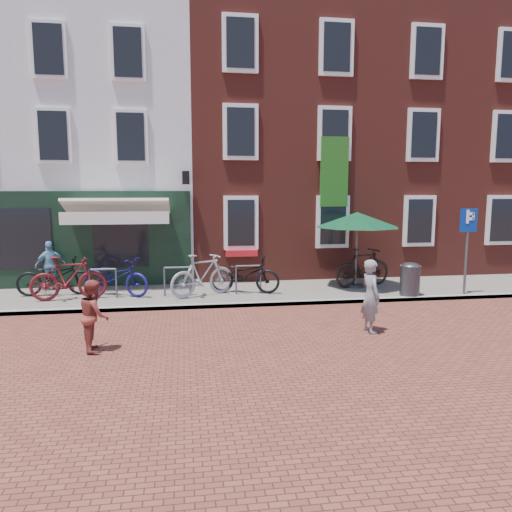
{
  "coord_description": "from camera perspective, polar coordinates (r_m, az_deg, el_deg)",
  "views": [
    {
      "loc": [
        -1.27,
        -12.17,
        3.08
      ],
      "look_at": [
        0.69,
        1.02,
        1.2
      ],
      "focal_mm": 33.82,
      "sensor_mm": 36.0,
      "label": 1
    }
  ],
  "objects": [
    {
      "name": "bicycle_3",
      "position": [
        13.46,
        -6.34,
        -2.25
      ],
      "size": [
        2.01,
        1.4,
        1.19
      ],
      "primitive_type": "imported",
      "rotation": [
        0.0,
        0.0,
        2.05
      ],
      "color": "#969698",
      "rests_on": "sidewalk"
    },
    {
      "name": "litter_bin",
      "position": [
        14.15,
        17.76,
        -2.41
      ],
      "size": [
        0.54,
        0.54,
        1.0
      ],
      "color": "#3A3B3D",
      "rests_on": "sidewalk"
    },
    {
      "name": "bicycle_4",
      "position": [
        13.84,
        -1.36,
        -2.17
      ],
      "size": [
        2.16,
        1.32,
        1.07
      ],
      "primitive_type": "imported",
      "rotation": [
        0.0,
        0.0,
        1.25
      ],
      "color": "black",
      "rests_on": "sidewalk"
    },
    {
      "name": "bicycle_0",
      "position": [
        14.6,
        -22.73,
        -2.26
      ],
      "size": [
        2.07,
        0.8,
        1.07
      ],
      "primitive_type": "imported",
      "rotation": [
        0.0,
        0.0,
        1.62
      ],
      "color": "black",
      "rests_on": "sidewalk"
    },
    {
      "name": "building_brick_mid",
      "position": [
        19.54,
        1.25,
        13.64
      ],
      "size": [
        6.0,
        8.0,
        10.0
      ],
      "primitive_type": "cube",
      "color": "maroon",
      "rests_on": "ground"
    },
    {
      "name": "ground",
      "position": [
        12.62,
        -2.45,
        -6.13
      ],
      "size": [
        80.0,
        80.0,
        0.0
      ],
      "primitive_type": "plane",
      "color": "brown"
    },
    {
      "name": "woman",
      "position": [
        10.63,
        13.41,
        -4.64
      ],
      "size": [
        0.43,
        0.61,
        1.58
      ],
      "primitive_type": "imported",
      "rotation": [
        0.0,
        0.0,
        1.67
      ],
      "color": "gray",
      "rests_on": "ground"
    },
    {
      "name": "building_stucco",
      "position": [
        19.58,
        -19.85,
        11.7
      ],
      "size": [
        8.0,
        8.0,
        9.0
      ],
      "primitive_type": "cube",
      "color": "silver",
      "rests_on": "ground"
    },
    {
      "name": "bicycle_5",
      "position": [
        15.06,
        12.52,
        -1.3
      ],
      "size": [
        2.05,
        1.1,
        1.19
      ],
      "primitive_type": "imported",
      "rotation": [
        0.0,
        0.0,
        1.86
      ],
      "color": "black",
      "rests_on": "sidewalk"
    },
    {
      "name": "sidewalk",
      "position": [
        14.19,
        0.94,
        -4.33
      ],
      "size": [
        24.0,
        3.0,
        0.1
      ],
      "primitive_type": "cube",
      "color": "slate",
      "rests_on": "ground"
    },
    {
      "name": "building_brick_right",
      "position": [
        21.38,
        17.73,
        12.79
      ],
      "size": [
        6.0,
        8.0,
        10.0
      ],
      "primitive_type": "cube",
      "color": "maroon",
      "rests_on": "ground"
    },
    {
      "name": "boy",
      "position": [
        9.73,
        -18.58,
        -6.66
      ],
      "size": [
        0.65,
        0.76,
        1.37
      ],
      "primitive_type": "imported",
      "rotation": [
        0.0,
        0.0,
        1.77
      ],
      "color": "brown",
      "rests_on": "ground"
    },
    {
      "name": "bicycle_1",
      "position": [
        13.86,
        -21.29,
        -2.46
      ],
      "size": [
        2.03,
        0.81,
        1.19
      ],
      "primitive_type": "imported",
      "rotation": [
        0.0,
        0.0,
        1.7
      ],
      "color": "#591014",
      "rests_on": "sidewalk"
    },
    {
      "name": "parasol",
      "position": [
        14.74,
        11.89,
        4.56
      ],
      "size": [
        2.56,
        2.56,
        2.38
      ],
      "color": "#4C4C4F",
      "rests_on": "sidewalk"
    },
    {
      "name": "parking_sign",
      "position": [
        14.74,
        23.74,
        2.17
      ],
      "size": [
        0.5,
        0.08,
        2.43
      ],
      "color": "#4C4C4F",
      "rests_on": "sidewalk"
    },
    {
      "name": "cafe_person",
      "position": [
        15.45,
        -23.13,
        -1.03
      ],
      "size": [
        0.92,
        0.67,
        1.45
      ],
      "primitive_type": "imported",
      "rotation": [
        0.0,
        0.0,
        3.57
      ],
      "color": "#6DA3BB",
      "rests_on": "sidewalk"
    },
    {
      "name": "bicycle_2",
      "position": [
        14.01,
        -16.26,
        -2.37
      ],
      "size": [
        2.14,
        1.52,
        1.07
      ],
      "primitive_type": "imported",
      "rotation": [
        0.0,
        0.0,
        1.13
      ],
      "color": "navy",
      "rests_on": "sidewalk"
    }
  ]
}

